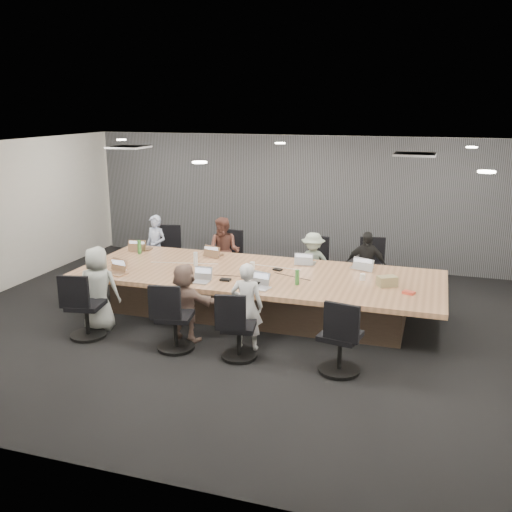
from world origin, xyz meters
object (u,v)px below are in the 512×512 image
(chair_4, at_px, (86,310))
(laptop_1, at_px, (213,255))
(snack_packet, at_px, (409,293))
(conference_table, at_px, (258,292))
(chair_6, at_px, (239,332))
(stapler, at_px, (260,283))
(laptop_4, at_px, (117,274))
(laptop_0, at_px, (142,249))
(person_3, at_px, (366,266))
(chair_2, at_px, (316,269))
(person_0, at_px, (156,247))
(mug_brown, at_px, (117,263))
(laptop_2, at_px, (306,263))
(person_2, at_px, (313,264))
(laptop_5, at_px, (199,282))
(person_1, at_px, (224,252))
(chair_1, at_px, (231,261))
(laptop_3, at_px, (362,268))
(laptop_6, at_px, (258,288))
(person_5, at_px, (185,302))
(bottle_green_left, at_px, (139,247))
(bottle_green_right, at_px, (297,277))
(chair_0, at_px, (164,255))
(person_4, at_px, (98,288))
(chair_7, at_px, (340,342))
(canvas_bag, at_px, (387,281))
(person_6, at_px, (247,306))
(chair_5, at_px, (175,322))
(bottle_clear, at_px, (196,259))
(chair_3, at_px, (368,271))

(chair_4, height_order, laptop_1, chair_4)
(snack_packet, bearing_deg, conference_table, 171.59)
(chair_6, height_order, stapler, stapler)
(laptop_4, bearing_deg, laptop_0, 118.34)
(person_3, bearing_deg, chair_2, 157.89)
(person_0, relative_size, laptop_0, 3.76)
(mug_brown, bearing_deg, laptop_2, 20.21)
(person_2, distance_m, laptop_4, 3.55)
(conference_table, height_order, laptop_5, laptop_5)
(chair_6, distance_m, snack_packet, 2.59)
(person_1, xyz_separation_m, person_3, (2.72, 0.00, -0.04))
(person_2, relative_size, person_3, 0.93)
(chair_1, xyz_separation_m, chair_6, (1.38, -3.40, -0.00))
(laptop_3, bearing_deg, stapler, 59.44)
(laptop_6, bearing_deg, laptop_2, 87.31)
(chair_4, xyz_separation_m, person_0, (-0.40, 3.05, 0.22))
(chair_4, height_order, person_5, person_5)
(bottle_green_left, height_order, bottle_green_right, bottle_green_left)
(person_3, bearing_deg, bottle_green_left, -170.50)
(person_2, bearing_deg, chair_4, -137.89)
(person_1, xyz_separation_m, laptop_4, (-1.07, -2.15, 0.08))
(chair_0, relative_size, laptop_6, 2.39)
(mug_brown, bearing_deg, laptop_3, 15.65)
(person_3, xyz_separation_m, person_4, (-3.79, -2.70, 0.03))
(chair_2, relative_size, chair_7, 0.89)
(laptop_1, xyz_separation_m, bottle_green_right, (1.89, -1.23, 0.11))
(bottle_green_left, bearing_deg, canvas_bag, -7.22)
(chair_6, xyz_separation_m, person_1, (-1.38, 3.05, 0.28))
(laptop_0, bearing_deg, person_6, 136.38)
(laptop_2, bearing_deg, chair_5, 57.29)
(conference_table, bearing_deg, person_1, 129.54)
(laptop_2, xyz_separation_m, laptop_5, (-1.34, -1.60, 0.00))
(conference_table, relative_size, laptop_5, 20.52)
(conference_table, bearing_deg, laptop_6, -71.70)
(person_0, relative_size, laptop_5, 4.45)
(person_5, distance_m, person_6, 0.97)
(person_3, xyz_separation_m, laptop_5, (-2.31, -2.15, 0.12))
(chair_2, distance_m, person_0, 3.25)
(person_0, height_order, canvas_bag, person_0)
(person_3, bearing_deg, person_6, -118.66)
(chair_4, bearing_deg, canvas_bag, 10.70)
(laptop_6, bearing_deg, person_3, 68.48)
(chair_7, xyz_separation_m, laptop_1, (-2.79, 2.50, 0.32))
(person_0, height_order, laptop_5, person_0)
(conference_table, relative_size, chair_4, 7.03)
(chair_7, relative_size, bottle_clear, 3.57)
(person_0, xyz_separation_m, laptop_3, (4.19, -0.55, 0.10))
(person_5, relative_size, laptop_6, 3.56)
(laptop_3, relative_size, laptop_5, 1.21)
(chair_3, distance_m, bottle_green_left, 4.28)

